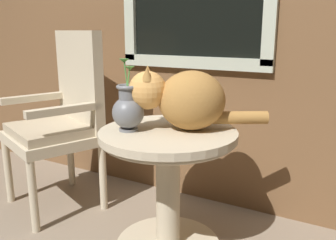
{
  "coord_description": "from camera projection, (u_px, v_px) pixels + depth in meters",
  "views": [
    {
      "loc": [
        1.01,
        -1.12,
        1.05
      ],
      "look_at": [
        0.22,
        0.28,
        0.65
      ],
      "focal_mm": 38.84,
      "sensor_mm": 36.0,
      "label": 1
    }
  ],
  "objects": [
    {
      "name": "wicker_side_table",
      "position": [
        168.0,
        170.0,
        1.71
      ],
      "size": [
        0.64,
        0.64,
        0.6
      ],
      "color": "beige",
      "rests_on": "ground_plane"
    },
    {
      "name": "wicker_chair",
      "position": [
        62.0,
        115.0,
        2.16
      ],
      "size": [
        0.63,
        0.61,
        1.05
      ],
      "color": "beige",
      "rests_on": "ground_plane"
    },
    {
      "name": "cat",
      "position": [
        185.0,
        99.0,
        1.65
      ],
      "size": [
        0.58,
        0.4,
        0.29
      ],
      "color": "#AD7A3D",
      "rests_on": "wicker_side_table"
    },
    {
      "name": "pewter_vase_with_ivy",
      "position": [
        128.0,
        109.0,
        1.64
      ],
      "size": [
        0.14,
        0.14,
        0.32
      ],
      "color": "slate",
      "rests_on": "wicker_side_table"
    }
  ]
}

